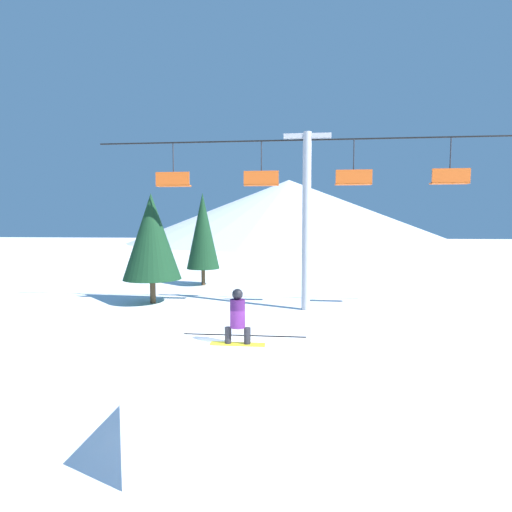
# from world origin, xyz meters

# --- Properties ---
(ground_plane) EXTENTS (220.00, 220.00, 0.00)m
(ground_plane) POSITION_xyz_m (0.00, 0.00, 0.00)
(ground_plane) COLOR white
(mountain_ridge) EXTENTS (76.93, 76.93, 15.05)m
(mountain_ridge) POSITION_xyz_m (0.00, 90.65, 7.53)
(mountain_ridge) COLOR silver
(mountain_ridge) RESTS_ON ground_plane
(snow_ramp) EXTENTS (3.17, 3.88, 1.66)m
(snow_ramp) POSITION_xyz_m (0.58, -0.36, 0.83)
(snow_ramp) COLOR white
(snow_ramp) RESTS_ON ground_plane
(snowboarder) EXTENTS (1.31, 0.36, 1.34)m
(snowboarder) POSITION_xyz_m (0.53, 0.73, 2.33)
(snowboarder) COLOR yellow
(snowboarder) RESTS_ON snow_ramp
(chairlift) EXTENTS (21.98, 0.44, 9.15)m
(chairlift) POSITION_xyz_m (2.42, 12.34, 5.55)
(chairlift) COLOR #B2B2B7
(chairlift) RESTS_ON ground_plane
(pine_tree_near) EXTENTS (3.24, 3.24, 6.20)m
(pine_tree_near) POSITION_xyz_m (-6.16, 13.20, 3.78)
(pine_tree_near) COLOR #4C3823
(pine_tree_near) RESTS_ON ground_plane
(pine_tree_far) EXTENTS (2.38, 2.38, 6.71)m
(pine_tree_far) POSITION_xyz_m (-4.84, 19.92, 3.96)
(pine_tree_far) COLOR #4C3823
(pine_tree_far) RESTS_ON ground_plane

